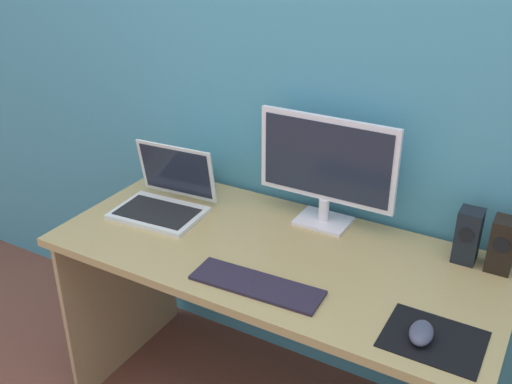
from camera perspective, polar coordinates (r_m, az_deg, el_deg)
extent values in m
cube|color=teal|center=(2.00, 7.24, 12.26)|extent=(6.00, 0.04, 2.50)
cube|color=tan|center=(1.90, 1.87, -5.99)|extent=(1.44, 0.66, 0.03)
cube|color=tan|center=(2.44, -12.68, -8.84)|extent=(0.02, 0.62, 0.70)
cube|color=white|center=(2.06, 6.53, -2.81)|extent=(0.18, 0.14, 0.01)
cylinder|color=white|center=(2.03, 6.60, -1.67)|extent=(0.04, 0.04, 0.08)
cube|color=white|center=(1.95, 6.88, 3.17)|extent=(0.48, 0.02, 0.29)
cube|color=#1E2333|center=(1.95, 6.76, 3.07)|extent=(0.45, 0.00, 0.26)
cube|color=black|center=(1.90, 22.80, -4.75)|extent=(0.07, 0.08, 0.17)
cylinder|color=black|center=(1.86, 22.71, -4.79)|extent=(0.05, 0.00, 0.05)
cube|color=black|center=(1.91, 19.87, -4.01)|extent=(0.07, 0.07, 0.17)
cylinder|color=black|center=(1.87, 19.72, -3.99)|extent=(0.04, 0.00, 0.04)
cube|color=silver|center=(2.12, -9.39, -2.00)|extent=(0.32, 0.24, 0.02)
cube|color=black|center=(2.11, -9.57, -1.90)|extent=(0.28, 0.18, 0.00)
cube|color=silver|center=(2.16, -7.73, 2.04)|extent=(0.31, 0.06, 0.21)
cube|color=#1E2333|center=(2.16, -7.79, 2.01)|extent=(0.28, 0.05, 0.18)
sphere|color=silver|center=(2.27, -6.28, 1.90)|extent=(0.15, 0.15, 0.15)
cube|color=#281F31|center=(1.72, 0.06, -9.00)|extent=(0.40, 0.14, 0.01)
cube|color=black|center=(1.61, 16.83, -13.51)|extent=(0.25, 0.20, 0.00)
ellipsoid|color=#45455D|center=(1.59, 15.74, -13.02)|extent=(0.07, 0.11, 0.04)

